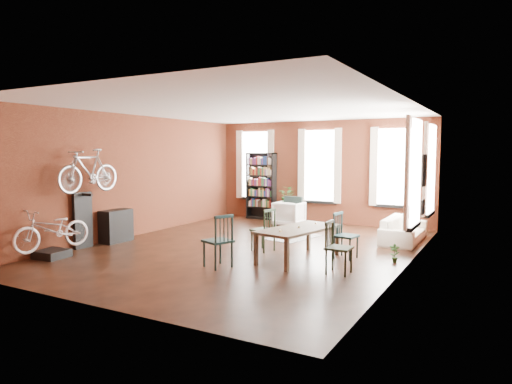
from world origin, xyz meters
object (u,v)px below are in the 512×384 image
Objects in this scene: bookshelf at (261,186)px; cream_sofa at (404,225)px; dining_chair_c at (339,248)px; white_armchair at (289,213)px; dining_table at (299,244)px; bicycle_floor at (52,211)px; dining_chair_a at (218,241)px; plant_stand at (287,214)px; dining_chair_b at (263,230)px; dining_chair_d at (346,236)px; bike_trainer at (52,254)px; console_table at (116,226)px.

bookshelf is 1.06× the size of cream_sofa.
white_armchair is (-3.06, 4.45, -0.07)m from dining_chair_c.
dining_table is 5.20m from bicycle_floor.
dining_table is at bearing 117.02° from white_armchair.
dining_table is 1.73m from dining_chair_a.
plant_stand is (-1.17, 5.66, -0.23)m from dining_chair_a.
white_armchair is at bearing -151.79° from dining_chair_b.
dining_chair_d is 5.97m from bookshelf.
bookshelf is 3.85× the size of plant_stand.
white_armchair is 0.63m from plant_stand.
dining_chair_c is at bearing 124.06° from white_armchair.
dining_chair_a is 0.47× the size of bookshelf.
dining_chair_a is at bearing 10.28° from dining_chair_b.
bookshelf is 3.82× the size of bike_trainer.
dining_chair_c reaches higher than dining_table.
plant_stand is (-3.11, 3.75, -0.19)m from dining_chair_d.
console_table is at bearing -64.00° from dining_chair_b.
dining_chair_d is at bearing -50.37° from plant_stand.
cream_sofa is at bearing 167.12° from white_armchair.
bicycle_floor reaches higher than dining_table.
bicycle_floor is (-4.61, -2.31, 0.66)m from dining_table.
bicycle_floor reaches higher than white_armchair.
white_armchair is 1.43× the size of bike_trainer.
dining_chair_c is at bearing -18.34° from dining_table.
bookshelf is (-4.52, 5.38, 0.62)m from dining_chair_c.
dining_chair_c is at bearing -50.01° from bookshelf.
plant_stand is (-0.31, 0.53, -0.13)m from white_armchair.
dining_chair_b is 0.57× the size of bicycle_floor.
dining_chair_a reaches higher than dining_chair_c.
dining_chair_b is 1.00× the size of dining_chair_c.
cream_sofa is at bearing 41.46° from bike_trainer.
bike_trainer is (-4.62, -2.35, -0.25)m from dining_table.
dining_chair_d is 1.16× the size of white_armchair.
dining_chair_c is 5.95m from bicycle_floor.
dining_chair_c reaches higher than white_armchair.
white_armchair is 1.44× the size of plant_stand.
bookshelf is (-2.31, 6.05, 0.58)m from dining_chair_a.
plant_stand is at bearing -147.26° from dining_chair_a.
dining_chair_d is at bearing 164.01° from cream_sofa.
console_table is 1.97m from bicycle_floor.
bookshelf reaches higher than plant_stand.
white_armchair is at bearing -32.63° from bookshelf.
dining_chair_d is at bearing -44.32° from bookshelf.
dining_chair_a is 3.67m from bike_trainer.
cream_sofa reaches higher than plant_stand.
console_table reaches higher than plant_stand.
white_armchair is at bearing 77.58° from cream_sofa.
dining_chair_c is at bearing 173.26° from cream_sofa.
bicycle_floor is at bearing -52.59° from dining_chair_a.
dining_chair_c reaches higher than console_table.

